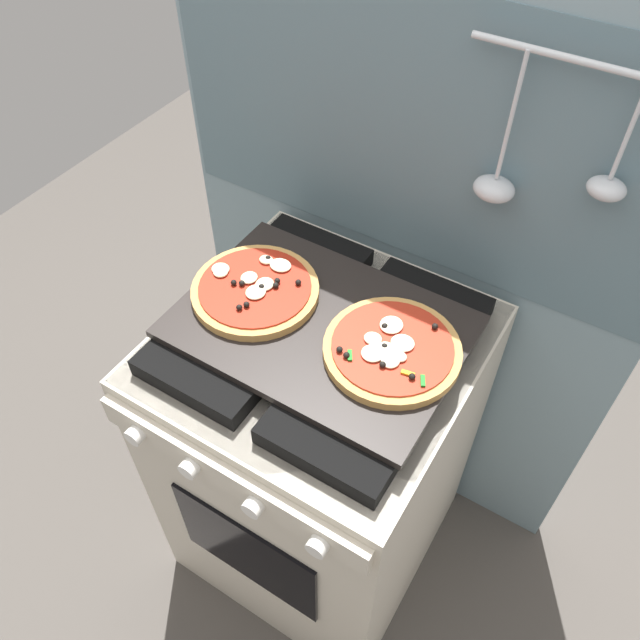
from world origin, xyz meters
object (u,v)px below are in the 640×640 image
Objects in this scene: pizza_left at (254,290)px; stove at (320,450)px; pizza_right at (392,349)px; baking_tray at (320,326)px.

stove is at bearing 0.47° from pizza_left.
stove is 0.50m from pizza_right.
stove is 0.46m from baking_tray.
baking_tray is 0.15m from pizza_left.
baking_tray is (0.00, 0.00, 0.46)m from stove.
pizza_right is (0.30, 0.01, 0.00)m from pizza_left.
pizza_left is (-0.15, -0.00, 0.02)m from baking_tray.
pizza_left reaches higher than baking_tray.
pizza_right is at bearing 1.78° from pizza_left.
pizza_left is 1.00× the size of pizza_right.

